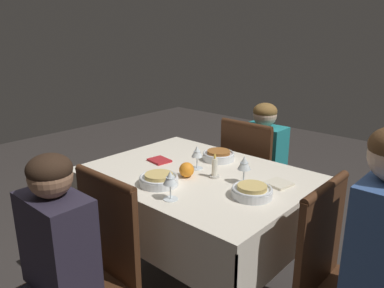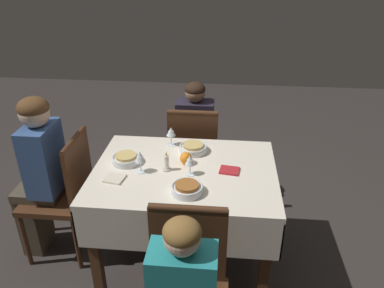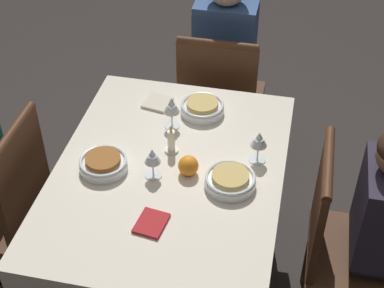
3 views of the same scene
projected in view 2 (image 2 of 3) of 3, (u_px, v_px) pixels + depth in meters
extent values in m
plane|color=#332D2B|center=(186.00, 261.00, 2.68)|extent=(8.00, 8.00, 0.00)
cube|color=silver|center=(185.00, 172.00, 2.33)|extent=(1.14, 0.86, 0.04)
cube|color=silver|center=(191.00, 158.00, 2.77)|extent=(1.14, 0.01, 0.25)
cube|color=silver|center=(176.00, 236.00, 2.02)|extent=(1.14, 0.01, 0.25)
cube|color=silver|center=(274.00, 196.00, 2.35)|extent=(0.01, 0.86, 0.25)
cube|color=silver|center=(99.00, 186.00, 2.44)|extent=(0.01, 0.86, 0.25)
cube|color=#4C2D19|center=(257.00, 194.00, 2.79)|extent=(0.06, 0.06, 0.73)
cube|color=#4C2D19|center=(126.00, 187.00, 2.87)|extent=(0.06, 0.06, 0.73)
cube|color=#4C2D19|center=(264.00, 266.00, 2.15)|extent=(0.06, 0.06, 0.73)
cube|color=#4C2D19|center=(96.00, 254.00, 2.23)|extent=(0.06, 0.06, 0.73)
cube|color=#472816|center=(56.00, 198.00, 2.60)|extent=(0.42, 0.42, 0.04)
cube|color=#472816|center=(78.00, 170.00, 2.47)|extent=(0.03, 0.38, 0.44)
cylinder|color=#472816|center=(74.00, 140.00, 2.37)|extent=(0.04, 0.37, 0.04)
cylinder|color=#472816|center=(49.00, 208.00, 2.88)|extent=(0.03, 0.03, 0.43)
cylinder|color=#472816|center=(26.00, 240.00, 2.56)|extent=(0.03, 0.03, 0.43)
cylinder|color=#472816|center=(94.00, 211.00, 2.85)|extent=(0.03, 0.03, 0.43)
cylinder|color=#472816|center=(77.00, 244.00, 2.53)|extent=(0.03, 0.03, 0.43)
cube|color=#472816|center=(188.00, 245.00, 1.84)|extent=(0.38, 0.03, 0.44)
cylinder|color=#472816|center=(188.00, 209.00, 1.74)|extent=(0.37, 0.04, 0.04)
cube|color=#472816|center=(195.00, 155.00, 3.15)|extent=(0.42, 0.42, 0.04)
cube|color=#472816|center=(192.00, 139.00, 2.87)|extent=(0.38, 0.03, 0.44)
cylinder|color=#472816|center=(192.00, 113.00, 2.77)|extent=(0.37, 0.04, 0.04)
cylinder|color=#472816|center=(216.00, 168.00, 3.40)|extent=(0.03, 0.03, 0.43)
cylinder|color=#472816|center=(176.00, 166.00, 3.43)|extent=(0.03, 0.03, 0.43)
cylinder|color=#472816|center=(214.00, 191.00, 3.08)|extent=(0.03, 0.03, 0.43)
cylinder|color=#472816|center=(171.00, 189.00, 3.11)|extent=(0.03, 0.03, 0.43)
cube|color=#4C4233|center=(35.00, 221.00, 2.71)|extent=(0.14, 0.22, 0.47)
cube|color=#4C4233|center=(39.00, 191.00, 2.58)|extent=(0.31, 0.24, 0.06)
cube|color=#38568E|center=(44.00, 159.00, 2.45)|extent=(0.18, 0.30, 0.47)
sphere|color=beige|center=(34.00, 113.00, 2.30)|extent=(0.19, 0.19, 0.19)
ellipsoid|color=brown|center=(33.00, 108.00, 2.29)|extent=(0.19, 0.19, 0.13)
cube|color=teal|center=(183.00, 280.00, 1.65)|extent=(0.30, 0.18, 0.33)
sphere|color=beige|center=(182.00, 237.00, 1.53)|extent=(0.16, 0.16, 0.16)
ellipsoid|color=brown|center=(182.00, 232.00, 1.52)|extent=(0.16, 0.16, 0.11)
cube|color=#282833|center=(196.00, 164.00, 3.43)|extent=(0.23, 0.14, 0.47)
cube|color=#282833|center=(196.00, 143.00, 3.23)|extent=(0.24, 0.31, 0.06)
cube|color=#282333|center=(195.00, 124.00, 3.05)|extent=(0.30, 0.18, 0.38)
sphere|color=#9E7051|center=(195.00, 92.00, 2.93)|extent=(0.16, 0.16, 0.16)
ellipsoid|color=black|center=(195.00, 89.00, 2.92)|extent=(0.16, 0.16, 0.11)
cylinder|color=silver|center=(126.00, 160.00, 2.39)|extent=(0.19, 0.19, 0.04)
torus|color=silver|center=(126.00, 157.00, 2.38)|extent=(0.18, 0.18, 0.01)
cylinder|color=tan|center=(126.00, 156.00, 2.38)|extent=(0.13, 0.13, 0.02)
cylinder|color=white|center=(141.00, 171.00, 2.30)|extent=(0.06, 0.06, 0.00)
cylinder|color=white|center=(141.00, 166.00, 2.28)|extent=(0.01, 0.01, 0.07)
cone|color=white|center=(140.00, 156.00, 2.25)|extent=(0.07, 0.07, 0.07)
cylinder|color=white|center=(140.00, 158.00, 2.26)|extent=(0.04, 0.04, 0.03)
cylinder|color=silver|center=(187.00, 190.00, 2.10)|extent=(0.18, 0.18, 0.04)
torus|color=silver|center=(187.00, 186.00, 2.09)|extent=(0.18, 0.18, 0.01)
cylinder|color=#995B28|center=(187.00, 186.00, 2.08)|extent=(0.13, 0.13, 0.02)
cylinder|color=white|center=(190.00, 174.00, 2.28)|extent=(0.06, 0.06, 0.00)
cylinder|color=white|center=(190.00, 169.00, 2.26)|extent=(0.01, 0.01, 0.06)
cone|color=white|center=(190.00, 160.00, 2.23)|extent=(0.06, 0.06, 0.06)
cylinder|color=white|center=(190.00, 162.00, 2.24)|extent=(0.04, 0.04, 0.03)
cylinder|color=silver|center=(193.00, 149.00, 2.52)|extent=(0.19, 0.19, 0.04)
torus|color=silver|center=(193.00, 146.00, 2.51)|extent=(0.19, 0.19, 0.01)
cylinder|color=tan|center=(193.00, 145.00, 2.51)|extent=(0.14, 0.14, 0.02)
cylinder|color=white|center=(171.00, 145.00, 2.62)|extent=(0.07, 0.07, 0.00)
cylinder|color=white|center=(171.00, 140.00, 2.60)|extent=(0.01, 0.01, 0.07)
cone|color=white|center=(171.00, 131.00, 2.57)|extent=(0.06, 0.06, 0.06)
cylinder|color=white|center=(171.00, 133.00, 2.57)|extent=(0.04, 0.04, 0.03)
cylinder|color=beige|center=(167.00, 169.00, 2.32)|extent=(0.05, 0.05, 0.01)
cylinder|color=white|center=(166.00, 162.00, 2.29)|extent=(0.03, 0.03, 0.09)
ellipsoid|color=#F9C64C|center=(166.00, 154.00, 2.27)|extent=(0.01, 0.01, 0.03)
sphere|color=orange|center=(186.00, 158.00, 2.37)|extent=(0.08, 0.08, 0.08)
cube|color=beige|center=(115.00, 178.00, 2.22)|extent=(0.13, 0.13, 0.01)
cube|color=#AD2328|center=(229.00, 170.00, 2.30)|extent=(0.13, 0.11, 0.01)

